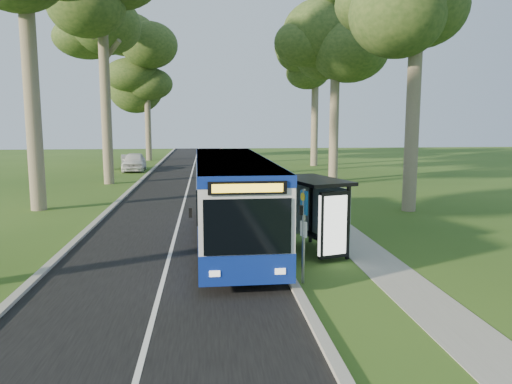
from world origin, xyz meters
TOP-DOWN VIEW (x-y plane):
  - ground at (0.00, 0.00)m, footprint 120.00×120.00m
  - road at (-3.50, 10.00)m, footprint 7.00×100.00m
  - kerb_east at (0.00, 10.00)m, footprint 0.25×100.00m
  - kerb_west at (-7.00, 10.00)m, footprint 0.25×100.00m
  - centre_line at (-3.50, 10.00)m, footprint 0.12×100.00m
  - footpath at (3.00, 10.00)m, footprint 1.50×100.00m
  - bus at (-1.40, 0.50)m, footprint 2.64×11.59m
  - bus_stop_sign at (0.30, -4.20)m, footprint 0.14×0.36m
  - bus_shelter at (1.37, -1.44)m, footprint 2.33×3.21m
  - litter_bin at (1.28, 2.35)m, footprint 0.50×0.50m
  - car_white at (-8.50, 26.72)m, footprint 2.15×4.77m
  - car_silver at (-8.90, 27.01)m, footprint 2.24×4.31m
  - tree_west_c at (-9.00, 18.00)m, footprint 5.20×5.20m
  - tree_west_d at (-11.00, 28.00)m, footprint 5.20×5.20m
  - tree_west_e at (-8.50, 38.00)m, footprint 5.20×5.20m
  - tree_east_c at (6.80, 18.00)m, footprint 5.20×5.20m
  - tree_east_d at (8.00, 30.00)m, footprint 5.20×5.20m

SIDE VIEW (x-z plane):
  - ground at x=0.00m, z-range 0.00..0.00m
  - road at x=-3.50m, z-range 0.00..0.02m
  - footpath at x=3.00m, z-range 0.00..0.02m
  - centre_line at x=-3.50m, z-range 0.02..0.02m
  - kerb_east at x=0.00m, z-range 0.00..0.12m
  - kerb_west at x=-7.00m, z-range 0.00..0.12m
  - litter_bin at x=1.28m, z-range 0.01..0.87m
  - car_silver at x=-8.90m, z-range 0.00..1.35m
  - car_white at x=-8.50m, z-range 0.00..1.59m
  - bus at x=-1.40m, z-range 0.05..3.11m
  - bus_stop_sign at x=0.30m, z-range 0.32..2.89m
  - bus_shelter at x=1.37m, z-range 0.50..2.98m
  - tree_west_e at x=-8.50m, z-range 3.27..16.81m
  - tree_east_c at x=6.80m, z-range 3.40..17.51m
  - tree_east_d at x=8.00m, z-range 3.56..18.36m
  - tree_west_c at x=-9.00m, z-range 3.77..19.43m
  - tree_west_d at x=-11.00m, z-range 4.54..23.59m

